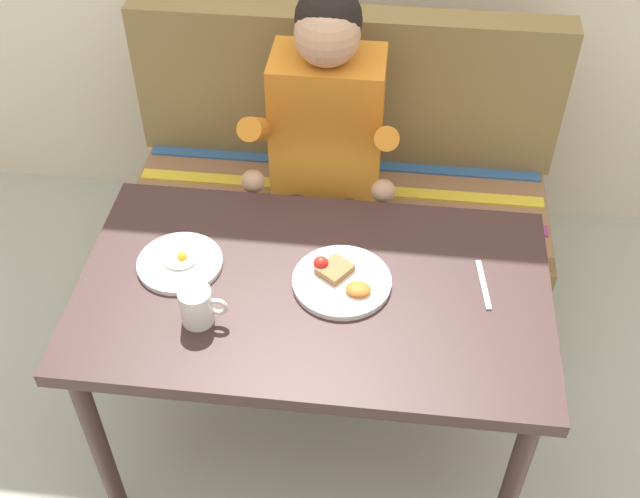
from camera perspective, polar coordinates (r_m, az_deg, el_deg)
name	(u,v)px	position (r m, az deg, el deg)	size (l,w,h in m)	color
ground_plane	(315,445)	(2.57, -0.39, -13.99)	(8.00, 8.00, 0.00)	#AEB0A1
table	(313,309)	(2.05, -0.48, -4.34)	(1.20, 0.70, 0.73)	#372321
couch	(340,209)	(2.82, 1.43, 2.91)	(1.44, 0.56, 1.00)	olive
person	(325,144)	(2.43, 0.35, 7.60)	(0.45, 0.61, 1.21)	orange
plate_breakfast	(341,280)	(1.99, 1.53, -2.26)	(0.25, 0.25, 0.05)	white
plate_eggs	(180,262)	(2.07, -10.12, -0.97)	(0.22, 0.22, 0.04)	white
coffee_mug	(197,306)	(1.90, -8.89, -4.07)	(0.12, 0.08, 0.10)	white
fork	(483,285)	(2.04, 11.76, -2.54)	(0.01, 0.17, 0.01)	silver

